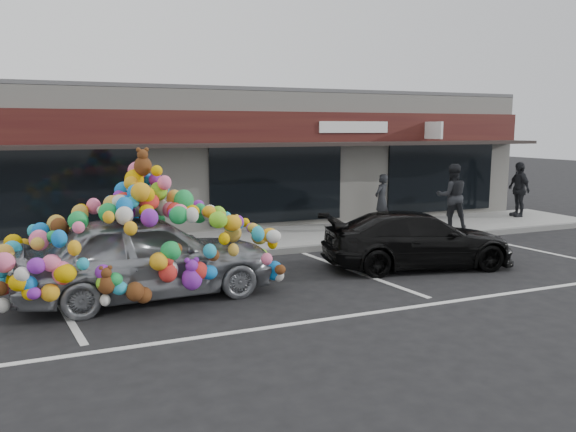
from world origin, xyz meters
name	(u,v)px	position (x,y,z in m)	size (l,w,h in m)	color
ground	(236,288)	(0.00, 0.00, 0.00)	(90.00, 90.00, 0.00)	black
shop_building	(159,158)	(0.00, 8.44, 2.16)	(24.00, 7.20, 4.31)	beige
sidewalk	(191,246)	(0.00, 4.00, 0.07)	(26.00, 3.00, 0.15)	gray
kerb	(205,258)	(0.00, 2.50, 0.07)	(26.00, 0.18, 0.16)	slate
parking_stripe_left	(60,305)	(-3.20, 0.20, 0.00)	(0.12, 4.40, 0.01)	silver
parking_stripe_mid	(357,272)	(2.80, 0.20, 0.00)	(0.12, 4.40, 0.01)	silver
parking_stripe_right	(543,252)	(8.20, 0.20, 0.00)	(0.12, 4.40, 0.01)	silver
lane_line	(388,311)	(2.00, -2.30, 0.00)	(14.00, 0.12, 0.01)	silver
toy_car	(147,246)	(-1.67, 0.09, 0.97)	(3.31, 4.98, 2.85)	gray
black_sedan	(418,240)	(4.31, 0.13, 0.63)	(4.31, 1.75, 1.25)	black
pedestrian_a	(382,199)	(6.15, 4.65, 0.93)	(0.57, 0.37, 1.57)	black
pedestrian_b	(452,196)	(7.74, 3.29, 1.11)	(0.94, 0.73, 1.92)	black
pedestrian_c	(519,189)	(11.29, 4.26, 1.08)	(0.45, 1.09, 1.85)	#252227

